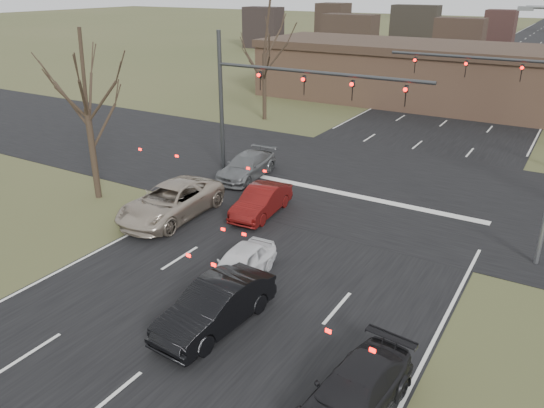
% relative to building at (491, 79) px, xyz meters
% --- Properties ---
extents(ground, '(360.00, 360.00, 0.00)m').
position_rel_building_xyz_m(ground, '(-2.00, -38.00, -2.67)').
color(ground, '#444B28').
rests_on(ground, ground).
extents(road_main, '(14.00, 300.00, 0.02)m').
position_rel_building_xyz_m(road_main, '(-2.00, 22.00, -2.66)').
color(road_main, black).
rests_on(road_main, ground).
extents(road_cross, '(200.00, 14.00, 0.02)m').
position_rel_building_xyz_m(road_cross, '(-2.00, -23.00, -2.65)').
color(road_cross, black).
rests_on(road_cross, ground).
extents(building, '(42.40, 10.40, 5.30)m').
position_rel_building_xyz_m(building, '(0.00, 0.00, 0.00)').
color(building, '#8C644B').
rests_on(building, ground).
extents(mast_arm_near, '(12.12, 0.24, 8.00)m').
position_rel_building_xyz_m(mast_arm_near, '(-7.23, -25.00, 2.41)').
color(mast_arm_near, '#383A3D').
rests_on(mast_arm_near, ground).
extents(mast_arm_far, '(11.12, 0.24, 8.00)m').
position_rel_building_xyz_m(mast_arm_far, '(4.18, -15.00, 2.35)').
color(mast_arm_far, '#383A3D').
rests_on(mast_arm_far, ground).
extents(tree_left_near, '(5.10, 5.10, 8.50)m').
position_rel_building_xyz_m(tree_left_near, '(-13.50, -32.00, 3.90)').
color(tree_left_near, black).
rests_on(tree_left_near, ground).
extents(tree_left_far, '(5.70, 5.70, 9.50)m').
position_rel_building_xyz_m(tree_left_far, '(-15.00, -13.00, 4.68)').
color(tree_left_far, black).
rests_on(tree_left_far, ground).
extents(car_silver_suv, '(2.92, 5.94, 1.62)m').
position_rel_building_xyz_m(car_silver_suv, '(-8.50, -32.01, -1.85)').
color(car_silver_suv, '#AC9E8B').
rests_on(car_silver_suv, ground).
extents(car_white_sedan, '(1.67, 3.76, 1.26)m').
position_rel_building_xyz_m(car_white_sedan, '(-2.50, -35.02, -2.04)').
color(car_white_sedan, white).
rests_on(car_white_sedan, ground).
extents(car_black_hatch, '(1.95, 4.75, 1.53)m').
position_rel_building_xyz_m(car_black_hatch, '(-1.50, -37.93, -1.90)').
color(car_black_hatch, black).
rests_on(car_black_hatch, ground).
extents(car_charcoal_sedan, '(2.30, 4.60, 1.28)m').
position_rel_building_xyz_m(car_charcoal_sedan, '(3.83, -39.19, -2.02)').
color(car_charcoal_sedan, black).
rests_on(car_charcoal_sedan, ground).
extents(car_grey_ahead, '(2.27, 4.84, 1.37)m').
position_rel_building_xyz_m(car_grey_ahead, '(-8.50, -25.50, -1.98)').
color(car_grey_ahead, slate).
rests_on(car_grey_ahead, ground).
extents(car_red_ahead, '(1.83, 4.31, 1.38)m').
position_rel_building_xyz_m(car_red_ahead, '(-5.00, -29.52, -1.97)').
color(car_red_ahead, '#560D0C').
rests_on(car_red_ahead, ground).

